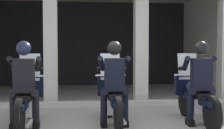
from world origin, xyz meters
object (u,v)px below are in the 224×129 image
Objects in this scene: police_officer_left at (24,77)px; police_officer_right at (201,76)px; motorcycle_left at (27,99)px; motorcycle_center at (113,97)px; police_officer_center at (114,76)px; motorcycle_right at (195,97)px.

police_officer_right is at bearing -16.94° from police_officer_left.
police_officer_right is at bearing -21.93° from motorcycle_left.
motorcycle_center is at bearing -5.00° from police_officer_left.
police_officer_center is 0.78× the size of motorcycle_right.
police_officer_right is at bearing -25.03° from motorcycle_center.
motorcycle_left is at bearing 73.82° from police_officer_left.
motorcycle_right is (3.24, -0.06, 0.00)m from motorcycle_left.
police_officer_left and police_officer_center have the same top height.
motorcycle_right is 0.52m from police_officer_right.
police_officer_left is at bearing 169.12° from motorcycle_right.
police_officer_center reaches higher than motorcycle_left.
police_officer_left and police_officer_right have the same top height.
motorcycle_center is (1.62, 0.03, 0.00)m from motorcycle_left.
motorcycle_left is 1.29× the size of police_officer_left.
police_officer_left is at bearing -106.18° from motorcycle_left.
motorcycle_right is at bearing 74.87° from police_officer_right.
motorcycle_left and motorcycle_center have the same top height.
motorcycle_center is (1.62, 0.31, -0.44)m from police_officer_left.
police_officer_right is (-0.00, -0.28, 0.44)m from motorcycle_right.
police_officer_left is 0.78× the size of motorcycle_center.
police_officer_right is (3.24, -0.34, 0.44)m from motorcycle_left.
motorcycle_left is at bearing 158.96° from police_officer_center.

